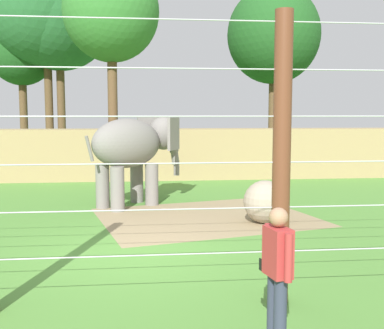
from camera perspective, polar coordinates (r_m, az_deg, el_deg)
ground_plane at (r=9.47m, az=-6.57°, el=-10.65°), size 120.00×120.00×0.00m
dirt_patch at (r=12.69m, az=1.68°, el=-6.31°), size 6.30×5.50×0.01m
embankment_wall at (r=20.25m, az=-6.27°, el=1.28°), size 36.00×1.80×2.10m
elephant at (r=14.21m, az=-6.93°, el=2.10°), size 3.07×2.86×2.64m
enrichment_ball at (r=12.06m, az=8.74°, el=-4.43°), size 1.08×1.08×1.08m
cable_fence at (r=6.55m, az=-6.84°, el=0.45°), size 12.30×0.26×4.14m
zookeeper at (r=5.64m, az=10.19°, el=-12.54°), size 0.30×0.58×1.67m
tree_far_left at (r=29.18m, az=-19.75°, el=12.61°), size 3.73×3.73×8.26m
tree_left_of_centre at (r=28.37m, az=-17.09°, el=17.73°), size 6.39×6.39×11.97m
tree_behind_wall at (r=28.17m, az=-15.68°, el=17.10°), size 6.00×6.00×11.41m
tree_right_of_centre at (r=22.69m, az=-9.66°, el=17.50°), size 4.31×4.31×9.58m
tree_far_right at (r=28.48m, az=9.74°, el=14.99°), size 5.28×5.28×10.00m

